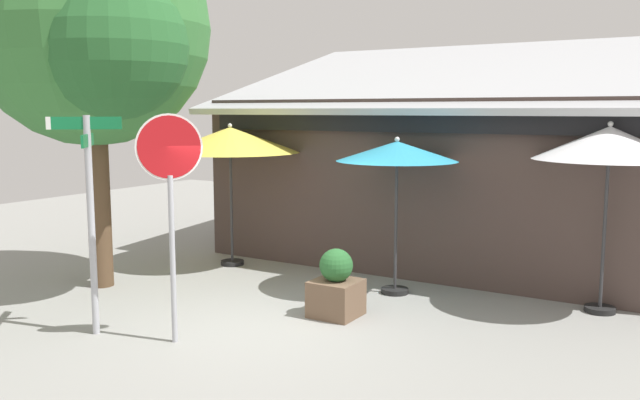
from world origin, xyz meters
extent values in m
cube|color=gray|center=(0.00, 0.00, -0.05)|extent=(28.00, 28.00, 0.10)
cube|color=#473833|center=(0.78, 5.84, 1.57)|extent=(8.63, 5.30, 3.14)
cube|color=#B7BABF|center=(0.78, 5.69, 3.67)|extent=(9.13, 5.83, 1.64)
cube|color=black|center=(0.78, 3.14, 2.79)|extent=(8.03, 0.16, 0.44)
cylinder|color=#A8AAB2|center=(-1.58, -1.52, 1.44)|extent=(0.09, 0.09, 2.88)
cube|color=#116B38|center=(-1.58, -1.52, 2.78)|extent=(0.66, 0.60, 0.16)
cube|color=#116B38|center=(-1.58, -1.52, 2.56)|extent=(0.60, 0.66, 0.16)
cube|color=white|center=(-1.93, -1.83, 2.78)|extent=(0.07, 0.07, 0.16)
cylinder|color=#A8AAB2|center=(-0.47, -1.21, 1.07)|extent=(0.07, 0.07, 2.14)
cylinder|color=white|center=(-0.47, -1.21, 2.49)|extent=(0.54, 0.64, 0.82)
cylinder|color=red|center=(-0.47, -1.21, 2.49)|extent=(0.51, 0.61, 0.77)
cylinder|color=black|center=(-2.54, 2.53, 0.04)|extent=(0.44, 0.44, 0.08)
cylinder|color=#333335|center=(-2.54, 2.53, 1.10)|extent=(0.05, 0.05, 2.20)
cone|color=#EAD14C|center=(-2.54, 2.53, 2.39)|extent=(2.62, 2.62, 0.47)
sphere|color=silver|center=(-2.54, 2.53, 2.65)|extent=(0.08, 0.08, 0.08)
cylinder|color=black|center=(0.97, 2.32, 0.04)|extent=(0.44, 0.44, 0.08)
cylinder|color=#333335|center=(0.97, 2.32, 1.10)|extent=(0.05, 0.05, 2.19)
cone|color=#2D99BC|center=(0.97, 2.32, 2.30)|extent=(1.93, 1.93, 0.31)
sphere|color=silver|center=(0.97, 2.32, 2.48)|extent=(0.08, 0.08, 0.08)
cylinder|color=black|center=(3.97, 2.96, 0.04)|extent=(0.44, 0.44, 0.08)
cylinder|color=#333335|center=(3.97, 2.96, 1.14)|extent=(0.05, 0.05, 2.29)
cone|color=white|center=(3.97, 2.96, 2.48)|extent=(2.13, 2.13, 0.48)
sphere|color=silver|center=(3.97, 2.96, 2.74)|extent=(0.08, 0.08, 0.08)
cylinder|color=brown|center=(-3.45, 0.19, 1.41)|extent=(0.38, 0.38, 2.83)
sphere|color=#387538|center=(-3.45, 0.19, 4.26)|extent=(3.82, 3.82, 3.82)
sphere|color=#28602D|center=(-2.40, -0.29, 3.88)|extent=(2.18, 2.18, 2.18)
cube|color=brown|center=(0.75, 0.79, 0.26)|extent=(0.65, 0.65, 0.52)
sphere|color=#28602D|center=(0.75, 0.79, 0.74)|extent=(0.48, 0.48, 0.48)
camera|label=1|loc=(5.37, -7.25, 2.94)|focal=37.36mm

